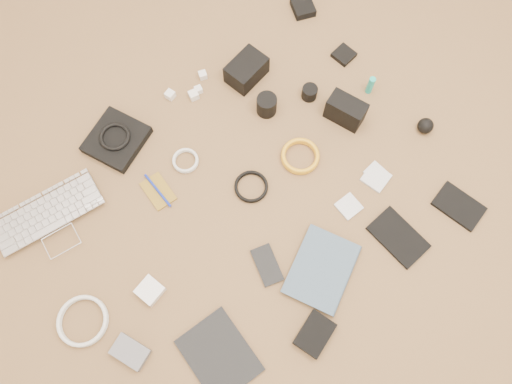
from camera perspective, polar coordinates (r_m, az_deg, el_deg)
laptop at (r=1.81m, az=-22.04°, el=-3.58°), size 0.40×0.31×0.03m
headphone_pouch at (r=1.86m, az=-15.65°, el=5.79°), size 0.25×0.24×0.03m
headphones at (r=1.84m, az=-15.84°, el=6.11°), size 0.14×0.14×0.01m
charger_a at (r=1.91m, az=-9.79°, el=10.89°), size 0.04×0.04×0.03m
charger_b at (r=1.90m, az=-7.14°, el=10.93°), size 0.04×0.04×0.03m
charger_c at (r=1.94m, az=-6.10°, el=13.15°), size 0.04×0.04×0.03m
charger_d at (r=1.91m, az=-6.59°, el=11.54°), size 0.03×0.03×0.02m
dslr_camera at (r=1.91m, az=-1.09°, el=13.75°), size 0.16×0.12×0.08m
lens_pouch at (r=2.12m, az=5.39°, el=20.27°), size 0.11×0.12×0.03m
notebook_olive at (r=1.76m, az=-11.12°, el=0.09°), size 0.09×0.13×0.01m
pen_blue at (r=1.76m, az=-11.17°, el=0.17°), size 0.01×0.15×0.01m
cable_white_a at (r=1.79m, az=-8.04°, el=3.50°), size 0.11×0.11×0.01m
lens_a at (r=1.83m, az=1.22°, el=9.92°), size 0.09×0.09×0.08m
lens_b at (r=1.88m, az=6.14°, el=11.24°), size 0.07×0.07×0.05m
card_reader at (r=2.01m, az=10.00°, el=15.18°), size 0.08×0.08×0.02m
power_brick at (r=1.67m, az=-12.02°, el=-10.95°), size 0.09×0.09×0.03m
cable_white_b at (r=1.72m, az=-19.13°, el=-13.76°), size 0.19×0.19×0.01m
cable_black at (r=1.73m, az=-0.55°, el=0.56°), size 0.13×0.13×0.01m
cable_yellow at (r=1.78m, az=5.05°, el=4.00°), size 0.14×0.14×0.02m
flash at (r=1.84m, az=10.21°, el=9.13°), size 0.11×0.15×0.10m
lens_cleaner at (r=1.92m, az=12.95°, el=11.80°), size 0.03×0.03×0.08m
battery_charger at (r=1.66m, az=-14.18°, el=-17.29°), size 0.10×0.13×0.03m
tablet at (r=1.63m, az=-4.23°, el=-18.12°), size 0.20×0.25×0.01m
phone at (r=1.66m, az=1.27°, el=-8.35°), size 0.11×0.15×0.01m
filter_case_left at (r=1.74m, az=10.55°, el=-1.63°), size 0.08×0.08×0.01m
filter_case_mid at (r=1.80m, az=13.49°, el=2.20°), size 0.07×0.07×0.01m
filter_case_right at (r=1.80m, az=13.55°, el=1.59°), size 0.10×0.10×0.01m
air_blower at (r=1.90m, az=18.80°, el=7.17°), size 0.06×0.06×0.06m
drive_case at (r=1.63m, az=6.73°, el=-15.82°), size 0.14×0.12×0.03m
paperback at (r=1.67m, az=10.48°, el=-10.03°), size 0.30×0.27×0.02m
notebook_black_a at (r=1.74m, az=15.94°, el=-4.98°), size 0.12×0.19×0.01m
notebook_black_b at (r=1.85m, az=22.17°, el=-1.51°), size 0.13×0.18×0.01m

